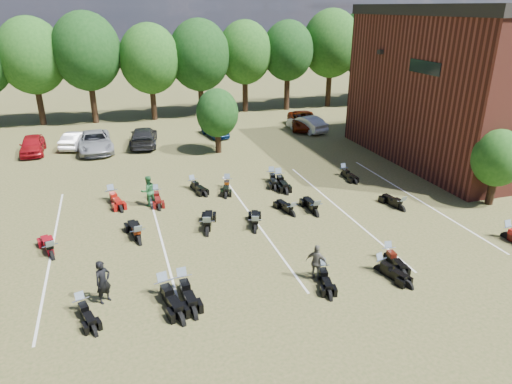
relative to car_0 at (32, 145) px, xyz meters
name	(u,v)px	position (x,y,z in m)	size (l,w,h in m)	color
ground	(332,238)	(15.66, -19.55, -0.70)	(160.00, 160.00, 0.00)	brown
car_0	(32,145)	(0.00, 0.00, 0.00)	(1.66, 4.12, 1.40)	maroon
car_1	(77,139)	(3.19, 0.77, -0.05)	(1.38, 3.97, 1.31)	silver
car_2	(95,142)	(4.57, -0.77, 0.05)	(2.51, 5.44, 1.51)	gray
car_3	(144,137)	(8.33, -0.30, 0.04)	(2.07, 5.09, 1.48)	black
car_4	(215,129)	(14.50, 0.68, -0.07)	(1.50, 3.73, 1.27)	navy
car_5	(307,124)	(22.79, -0.20, 0.01)	(1.51, 4.32, 1.42)	#BABBB5
car_6	(304,120)	(22.98, 0.91, 0.04)	(2.48, 5.37, 1.49)	#571704
car_7	(384,119)	(30.51, -0.72, 0.01)	(1.99, 4.89, 1.42)	#35363A
person_black	(103,282)	(5.01, -21.61, 0.18)	(0.64, 0.42, 1.76)	black
person_green	(148,191)	(7.52, -12.82, 0.19)	(0.87, 0.67, 1.78)	#266535
person_grey	(317,262)	(13.37, -22.67, 0.09)	(0.93, 0.39, 1.59)	#59564C
motorcycle_0	(83,312)	(4.17, -22.03, -0.70)	(0.64, 2.01, 1.12)	black
motorcycle_1	(165,296)	(7.21, -21.96, -0.70)	(0.80, 2.50, 1.39)	black
motorcycle_2	(183,290)	(7.97, -21.79, -0.70)	(0.77, 2.41, 1.34)	black
motorcycle_3	(321,277)	(13.67, -22.59, -0.70)	(0.66, 2.06, 1.15)	black
motorcycle_4	(380,271)	(16.25, -22.94, -0.70)	(0.65, 2.05, 1.14)	black
motorcycle_5	(387,259)	(17.14, -22.16, -0.70)	(0.66, 2.07, 1.15)	black
motorcycle_6	(506,238)	(23.79, -22.25, -0.70)	(0.75, 2.35, 1.31)	#3E0C08
motorcycle_7	(52,257)	(2.74, -17.41, -0.70)	(0.71, 2.24, 1.25)	maroon
motorcycle_8	(139,243)	(6.60, -17.18, -0.70)	(0.76, 2.40, 1.34)	black
motorcycle_9	(207,234)	(9.93, -17.28, -0.70)	(0.79, 2.49, 1.39)	black
motorcycle_10	(292,215)	(14.77, -16.57, -0.70)	(0.66, 2.06, 1.15)	black
motorcycle_11	(255,231)	(12.30, -17.73, -0.70)	(0.72, 2.26, 1.26)	black
motorcycle_12	(316,215)	(16.02, -16.94, -0.70)	(0.73, 2.29, 1.28)	black
motorcycle_13	(401,210)	(20.82, -17.79, -0.70)	(0.69, 2.16, 1.20)	black
motorcycle_14	(156,199)	(7.99, -11.97, -0.70)	(0.69, 2.16, 1.21)	#500C0B
motorcycle_15	(112,201)	(5.52, -11.45, -0.70)	(0.76, 2.39, 1.33)	maroon
motorcycle_16	(193,188)	(10.37, -10.98, -0.70)	(0.67, 2.12, 1.18)	black
motorcycle_17	(227,188)	(12.44, -11.51, -0.70)	(0.70, 2.19, 1.22)	black
motorcycle_18	(279,183)	(15.77, -11.78, -0.70)	(0.79, 2.47, 1.38)	black
motorcycle_19	(271,181)	(15.50, -11.18, -0.70)	(0.73, 2.29, 1.28)	black
motorcycle_20	(343,176)	(20.40, -11.80, -0.70)	(0.67, 2.09, 1.17)	black
tree_line	(195,52)	(14.66, 9.45, 5.61)	(56.00, 6.00, 9.79)	black
young_tree_near_building	(498,158)	(26.16, -18.55, 2.05)	(2.80, 2.80, 4.16)	black
young_tree_midfield	(217,113)	(13.66, -4.05, 2.39)	(3.20, 3.20, 4.70)	black
parking_lines	(255,220)	(12.66, -16.55, -0.70)	(20.10, 14.00, 0.01)	silver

